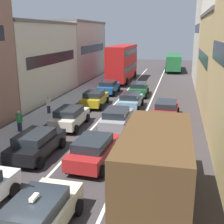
% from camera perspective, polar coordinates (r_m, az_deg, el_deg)
% --- Properties ---
extents(sidewalk_left, '(2.60, 64.00, 0.14)m').
position_cam_1_polar(sidewalk_left, '(29.99, -9.13, 1.87)').
color(sidewalk_left, '#AFAFAF').
rests_on(sidewalk_left, ground).
extents(lane_stripe_left, '(0.16, 60.00, 0.01)m').
position_cam_1_polar(lane_stripe_left, '(28.55, 0.24, 1.25)').
color(lane_stripe_left, silver).
rests_on(lane_stripe_left, ground).
extents(lane_stripe_right, '(0.16, 60.00, 0.01)m').
position_cam_1_polar(lane_stripe_right, '(28.03, 7.04, 0.86)').
color(lane_stripe_right, silver).
rests_on(lane_stripe_right, ground).
extents(building_row_left, '(7.20, 43.90, 12.73)m').
position_cam_1_polar(building_row_left, '(31.51, -18.79, 11.17)').
color(building_row_left, '#936B5B').
rests_on(building_row_left, ground).
extents(removalist_box_truck, '(2.73, 7.72, 3.58)m').
position_cam_1_polar(removalist_box_truck, '(11.80, 8.67, -9.79)').
color(removalist_box_truck, '#1E5933').
rests_on(removalist_box_truck, ground).
extents(taxi_centre_lane_front, '(2.11, 4.33, 1.66)m').
position_cam_1_polar(taxi_centre_lane_front, '(11.08, -14.18, -18.92)').
color(taxi_centre_lane_front, beige).
rests_on(taxi_centre_lane_front, ground).
extents(sedan_centre_lane_second, '(2.27, 4.40, 1.49)m').
position_cam_1_polar(sedan_centre_lane_second, '(16.03, -3.54, -7.26)').
color(sedan_centre_lane_second, '#A51E1E').
rests_on(sedan_centre_lane_second, ground).
extents(wagon_left_lane_second, '(2.10, 4.32, 1.49)m').
position_cam_1_polar(wagon_left_lane_second, '(17.40, -14.41, -5.89)').
color(wagon_left_lane_second, black).
rests_on(wagon_left_lane_second, ground).
extents(hatchback_centre_lane_third, '(2.09, 4.32, 1.49)m').
position_cam_1_polar(hatchback_centre_lane_third, '(21.68, 0.89, -1.16)').
color(hatchback_centre_lane_third, gray).
rests_on(hatchback_centre_lane_third, ground).
extents(sedan_left_lane_third, '(2.13, 4.33, 1.49)m').
position_cam_1_polar(sedan_left_lane_third, '(22.24, -8.15, -0.89)').
color(sedan_left_lane_third, beige).
rests_on(sedan_left_lane_third, ground).
extents(coupe_centre_lane_fourth, '(2.06, 4.30, 1.49)m').
position_cam_1_polar(coupe_centre_lane_fourth, '(27.36, 3.59, 2.30)').
color(coupe_centre_lane_fourth, '#759EB7').
rests_on(coupe_centre_lane_fourth, ground).
extents(sedan_left_lane_fourth, '(2.14, 4.34, 1.49)m').
position_cam_1_polar(sedan_left_lane_fourth, '(28.21, -3.38, 2.70)').
color(sedan_left_lane_fourth, '#B29319').
rests_on(sedan_left_lane_fourth, ground).
extents(sedan_centre_lane_fifth, '(2.18, 4.36, 1.49)m').
position_cam_1_polar(sedan_centre_lane_fifth, '(33.07, 5.17, 4.54)').
color(sedan_centre_lane_fifth, '#19592D').
rests_on(sedan_centre_lane_fifth, ground).
extents(sedan_left_lane_fifth, '(2.08, 4.31, 1.49)m').
position_cam_1_polar(sedan_left_lane_fifth, '(34.07, -0.68, 4.92)').
color(sedan_left_lane_fifth, '#194C8C').
rests_on(sedan_left_lane_fifth, ground).
extents(sedan_right_lane_behind_truck, '(2.19, 4.36, 1.49)m').
position_cam_1_polar(sedan_right_lane_behind_truck, '(18.72, 9.35, -4.07)').
color(sedan_right_lane_behind_truck, silver).
rests_on(sedan_right_lane_behind_truck, ground).
extents(wagon_right_lane_far, '(2.18, 4.36, 1.49)m').
position_cam_1_polar(wagon_right_lane_far, '(24.51, 10.40, 0.53)').
color(wagon_right_lane_far, '#A51E1E').
rests_on(wagon_right_lane_far, ground).
extents(bus_mid_queue_primary, '(2.89, 10.53, 5.06)m').
position_cam_1_polar(bus_mid_queue_primary, '(42.33, 2.02, 9.73)').
color(bus_mid_queue_primary, '#B21919').
rests_on(bus_mid_queue_primary, ground).
extents(bus_far_queue_secondary, '(3.04, 10.57, 2.90)m').
position_cam_1_polar(bus_far_queue_secondary, '(55.41, 11.79, 9.63)').
color(bus_far_queue_secondary, '#1E6033').
rests_on(bus_far_queue_secondary, ground).
extents(pedestrian_mid_sidewalk, '(0.34, 0.52, 1.66)m').
position_cam_1_polar(pedestrian_mid_sidewalk, '(25.79, -12.20, 1.51)').
color(pedestrian_mid_sidewalk, '#262D47').
rests_on(pedestrian_mid_sidewalk, ground).
extents(pedestrian_far_sidewalk, '(0.54, 0.34, 1.66)m').
position_cam_1_polar(pedestrian_far_sidewalk, '(21.55, -17.52, -1.58)').
color(pedestrian_far_sidewalk, '#262D47').
rests_on(pedestrian_far_sidewalk, ground).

